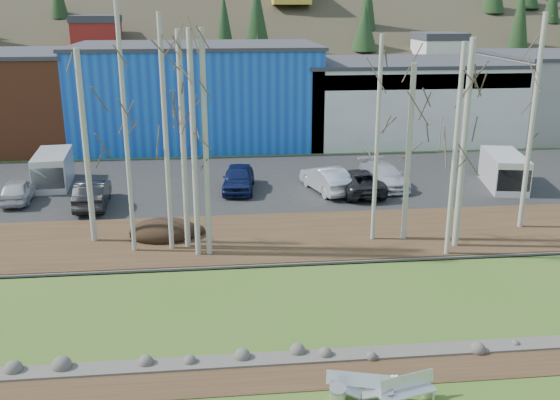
{
  "coord_description": "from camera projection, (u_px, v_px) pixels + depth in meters",
  "views": [
    {
      "loc": [
        -4.66,
        -15.23,
        11.47
      ],
      "look_at": [
        -1.65,
        13.09,
        2.5
      ],
      "focal_mm": 40.0,
      "sensor_mm": 36.0,
      "label": 1
    }
  ],
  "objects": [
    {
      "name": "far_bank",
      "position": [
        309.0,
        236.0,
        32.09
      ],
      "size": [
        80.0,
        7.0,
        0.15
      ],
      "primitive_type": "cube",
      "color": "#382616",
      "rests_on": "ground"
    },
    {
      "name": "birch_7",
      "position": [
        464.0,
        146.0,
        29.15
      ],
      "size": [
        0.29,
        0.29,
        9.91
      ],
      "color": "beige",
      "rests_on": "far_bank"
    },
    {
      "name": "building_blue",
      "position": [
        198.0,
        93.0,
        53.49
      ],
      "size": [
        20.4,
        12.24,
        8.3
      ],
      "color": "#1542AE",
      "rests_on": "ground"
    },
    {
      "name": "birch_6",
      "position": [
        455.0,
        153.0,
        28.18
      ],
      "size": [
        0.23,
        0.23,
        9.8
      ],
      "color": "beige",
      "rests_on": "far_bank"
    },
    {
      "name": "seagull",
      "position": [
        393.0,
        378.0,
        19.74
      ],
      "size": [
        0.4,
        0.2,
        0.29
      ],
      "rotation": [
        0.0,
        0.0,
        -0.4
      ],
      "color": "gold",
      "rests_on": "ground"
    },
    {
      "name": "van_white",
      "position": [
        505.0,
        171.0,
        39.94
      ],
      "size": [
        3.0,
        5.29,
        2.18
      ],
      "rotation": [
        0.0,
        0.0,
        -0.2
      ],
      "color": "silver",
      "rests_on": "parking_lot"
    },
    {
      "name": "bench_intact",
      "position": [
        407.0,
        391.0,
        18.55
      ],
      "size": [
        1.91,
        1.01,
        0.92
      ],
      "rotation": [
        0.0,
        0.0,
        0.27
      ],
      "color": "silver",
      "rests_on": "ground"
    },
    {
      "name": "van_grey",
      "position": [
        53.0,
        170.0,
        40.37
      ],
      "size": [
        2.51,
        5.09,
        2.15
      ],
      "rotation": [
        0.0,
        0.0,
        0.1
      ],
      "color": "silver",
      "rests_on": "parking_lot"
    },
    {
      "name": "dirt_mound",
      "position": [
        163.0,
        230.0,
        31.68
      ],
      "size": [
        3.48,
        2.46,
        0.68
      ],
      "primitive_type": "ellipsoid",
      "color": "black",
      "rests_on": "far_bank"
    },
    {
      "name": "birch_9",
      "position": [
        532.0,
        125.0,
        31.57
      ],
      "size": [
        0.25,
        0.25,
        10.97
      ],
      "color": "beige",
      "rests_on": "far_bank"
    },
    {
      "name": "birch_8",
      "position": [
        409.0,
        154.0,
        30.26
      ],
      "size": [
        0.27,
        0.27,
        8.71
      ],
      "color": "beige",
      "rests_on": "far_bank"
    },
    {
      "name": "birch_0",
      "position": [
        86.0,
        149.0,
        29.86
      ],
      "size": [
        0.28,
        0.28,
        9.41
      ],
      "color": "beige",
      "rests_on": "far_bank"
    },
    {
      "name": "birch_10",
      "position": [
        194.0,
        147.0,
        28.01
      ],
      "size": [
        0.26,
        0.26,
        10.37
      ],
      "color": "beige",
      "rests_on": "far_bank"
    },
    {
      "name": "birch_2",
      "position": [
        183.0,
        143.0,
        28.98
      ],
      "size": [
        0.27,
        0.27,
        10.28
      ],
      "color": "beige",
      "rests_on": "far_bank"
    },
    {
      "name": "birch_5",
      "position": [
        377.0,
        141.0,
        30.0
      ],
      "size": [
        0.21,
        0.21,
        10.02
      ],
      "color": "beige",
      "rests_on": "far_bank"
    },
    {
      "name": "bench_damaged",
      "position": [
        360.0,
        389.0,
        18.72
      ],
      "size": [
        2.01,
        1.1,
        0.85
      ],
      "rotation": [
        0.0,
        0.0,
        -0.27
      ],
      "color": "silver",
      "rests_on": "ground"
    },
    {
      "name": "near_bank_rocks",
      "position": [
        359.0,
        355.0,
        21.3
      ],
      "size": [
        80.0,
        0.8,
        0.5
      ],
      "primitive_type": null,
      "color": "#47423D",
      "rests_on": "ground"
    },
    {
      "name": "far_bank_rocks",
      "position": [
        319.0,
        261.0,
        29.08
      ],
      "size": [
        80.0,
        0.8,
        0.46
      ],
      "primitive_type": null,
      "color": "#47423D",
      "rests_on": "ground"
    },
    {
      "name": "birch_1",
      "position": [
        125.0,
        128.0,
        28.22
      ],
      "size": [
        0.21,
        0.21,
        11.89
      ],
      "color": "beige",
      "rests_on": "far_bank"
    },
    {
      "name": "car_3",
      "position": [
        327.0,
        179.0,
        39.22
      ],
      "size": [
        2.91,
        5.16,
        1.61
      ],
      "primitive_type": "imported",
      "rotation": [
        0.0,
        0.0,
        3.4
      ],
      "color": "silver",
      "rests_on": "parking_lot"
    },
    {
      "name": "car_2",
      "position": [
        238.0,
        178.0,
        39.45
      ],
      "size": [
        2.36,
        4.89,
        1.61
      ],
      "primitive_type": "imported",
      "rotation": [
        0.0,
        0.0,
        -0.1
      ],
      "color": "#131D49",
      "rests_on": "parking_lot"
    },
    {
      "name": "car_5",
      "position": [
        383.0,
        175.0,
        40.33
      ],
      "size": [
        2.73,
        5.36,
        1.49
      ],
      "primitive_type": "imported",
      "rotation": [
        0.0,
        0.0,
        0.13
      ],
      "color": "silver",
      "rests_on": "parking_lot"
    },
    {
      "name": "building_white",
      "position": [
        401.0,
        99.0,
        55.52
      ],
      "size": [
        18.36,
        12.24,
        6.8
      ],
      "color": "#BBBBB7",
      "rests_on": "ground"
    },
    {
      "name": "car_0",
      "position": [
        18.0,
        190.0,
        37.23
      ],
      "size": [
        1.93,
        4.23,
        1.41
      ],
      "primitive_type": "imported",
      "rotation": [
        0.0,
        0.0,
        3.21
      ],
      "color": "silver",
      "rests_on": "parking_lot"
    },
    {
      "name": "car_1",
      "position": [
        92.0,
        193.0,
        36.32
      ],
      "size": [
        1.92,
        4.89,
        1.59
      ],
      "primitive_type": "imported",
      "rotation": [
        0.0,
        0.0,
        3.19
      ],
      "color": "black",
      "rests_on": "parking_lot"
    },
    {
      "name": "parking_lot",
      "position": [
        286.0,
        181.0,
        42.05
      ],
      "size": [
        80.0,
        14.0,
        0.14
      ],
      "primitive_type": "cube",
      "color": "black",
      "rests_on": "ground"
    },
    {
      "name": "car_4",
      "position": [
        356.0,
        181.0,
        39.03
      ],
      "size": [
        2.99,
        5.61,
        1.5
      ],
      "primitive_type": "imported",
      "rotation": [
        0.0,
        0.0,
        3.24
      ],
      "color": "black",
      "rests_on": "parking_lot"
    },
    {
      "name": "river",
      "position": [
        336.0,
        301.0,
        25.19
      ],
      "size": [
        80.0,
        8.0,
        0.9
      ],
      "primitive_type": null,
      "color": "black",
      "rests_on": "ground"
    },
    {
      "name": "dirt_strip",
      "position": [
        366.0,
        371.0,
        20.35
      ],
      "size": [
        80.0,
        1.8,
        0.03
      ],
      "primitive_type": "cube",
      "color": "#382616",
      "rests_on": "ground"
    },
    {
      "name": "birch_3",
      "position": [
        166.0,
        136.0,
        28.63
      ],
      "size": [
        0.23,
        0.23,
        11.02
      ],
      "color": "beige",
      "rests_on": "far_bank"
    },
    {
      "name": "birch_4",
      "position": [
        206.0,
        147.0,
        28.07
      ],
      "size": [
        0.26,
        0.26,
        10.37
      ],
      "color": "beige",
      "rests_on": "far_bank"
    }
  ]
}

